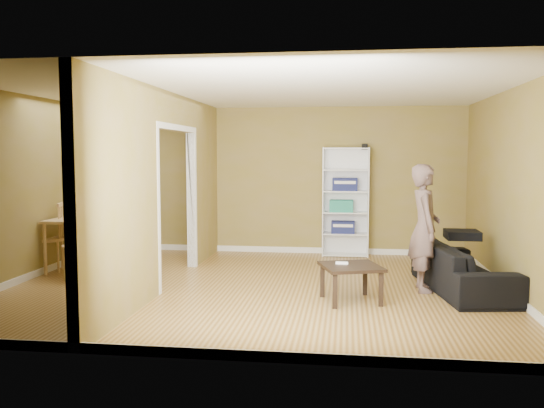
{
  "coord_description": "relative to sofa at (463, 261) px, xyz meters",
  "views": [
    {
      "loc": [
        1.2,
        -7.48,
        1.78
      ],
      "look_at": [
        0.2,
        0.2,
        1.1
      ],
      "focal_mm": 38.0,
      "sensor_mm": 36.0,
      "label": 1
    }
  ],
  "objects": [
    {
      "name": "chair_near",
      "position": [
        -5.26,
        0.03,
        0.11
      ],
      "size": [
        0.54,
        0.54,
        1.0
      ],
      "primitive_type": null,
      "rotation": [
        0.0,
        0.0,
        0.2
      ],
      "color": "tan",
      "rests_on": "ground"
    },
    {
      "name": "wall_speaker",
      "position": [
        -1.2,
        2.57,
        1.51
      ],
      "size": [
        0.1,
        0.1,
        0.1
      ],
      "primitive_type": "cube",
      "color": "black",
      "rests_on": "room_shell"
    },
    {
      "name": "sofa",
      "position": [
        0.0,
        0.0,
        0.0
      ],
      "size": [
        2.17,
        1.18,
        0.78
      ],
      "primitive_type": "imported",
      "rotation": [
        0.0,
        0.0,
        1.72
      ],
      "color": "black",
      "rests_on": "ground"
    },
    {
      "name": "person",
      "position": [
        -0.5,
        -0.03,
        0.57
      ],
      "size": [
        0.73,
        0.58,
        1.93
      ],
      "primitive_type": "imported",
      "rotation": [
        0.0,
        0.0,
        1.62
      ],
      "color": "slate",
      "rests_on": "ground"
    },
    {
      "name": "paper_box_teal",
      "position": [
        -1.59,
        2.43,
        0.48
      ],
      "size": [
        0.4,
        0.26,
        0.21
      ],
      "primitive_type": "cube",
      "color": "#195846",
      "rests_on": "bookshelf"
    },
    {
      "name": "game_controller",
      "position": [
        -1.55,
        -0.67,
        0.07
      ],
      "size": [
        0.15,
        0.04,
        0.03
      ],
      "primitive_type": "cube",
      "color": "white",
      "rests_on": "coffee_table"
    },
    {
      "name": "coffee_table",
      "position": [
        -1.44,
        -0.72,
        -0.02
      ],
      "size": [
        0.67,
        0.67,
        0.44
      ],
      "rotation": [
        0.0,
        0.0,
        0.31
      ],
      "color": "black",
      "rests_on": "ground"
    },
    {
      "name": "chair_far",
      "position": [
        -5.2,
        1.17,
        0.11
      ],
      "size": [
        0.5,
        0.5,
        1.0
      ],
      "primitive_type": null,
      "rotation": [
        0.0,
        0.0,
        3.24
      ],
      "color": "tan",
      "rests_on": "ground"
    },
    {
      "name": "bookshelf",
      "position": [
        -1.52,
        2.48,
        0.55
      ],
      "size": [
        0.8,
        0.35,
        1.89
      ],
      "color": "white",
      "rests_on": "ground"
    },
    {
      "name": "partition",
      "position": [
        -3.9,
        -0.12,
        0.91
      ],
      "size": [
        0.22,
        5.5,
        2.6
      ],
      "primitive_type": null,
      "color": "olive",
      "rests_on": "ground"
    },
    {
      "name": "paper_box_navy_b",
      "position": [
        -1.53,
        2.43,
        0.86
      ],
      "size": [
        0.43,
        0.28,
        0.22
      ],
      "primitive_type": "cube",
      "color": "navy",
      "rests_on": "bookshelf"
    },
    {
      "name": "paper_box_navy_a",
      "position": [
        -1.56,
        2.43,
        0.11
      ],
      "size": [
        0.4,
        0.26,
        0.21
      ],
      "primitive_type": "cube",
      "color": "navy",
      "rests_on": "bookshelf"
    },
    {
      "name": "room_shell",
      "position": [
        -2.7,
        -0.12,
        0.91
      ],
      "size": [
        6.5,
        6.5,
        6.5
      ],
      "color": "#A28048",
      "rests_on": "ground"
    },
    {
      "name": "dining_table",
      "position": [
        -5.26,
        0.56,
        0.33
      ],
      "size": [
        1.29,
        0.86,
        0.8
      ],
      "rotation": [
        0.0,
        0.0,
        -0.03
      ],
      "color": "tan",
      "rests_on": "ground"
    },
    {
      "name": "chair_left",
      "position": [
        -5.98,
        0.52,
        0.13
      ],
      "size": [
        0.6,
        0.6,
        1.04
      ],
      "primitive_type": null,
      "rotation": [
        0.0,
        0.0,
        -1.26
      ],
      "color": "#D6B088",
      "rests_on": "ground"
    }
  ]
}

